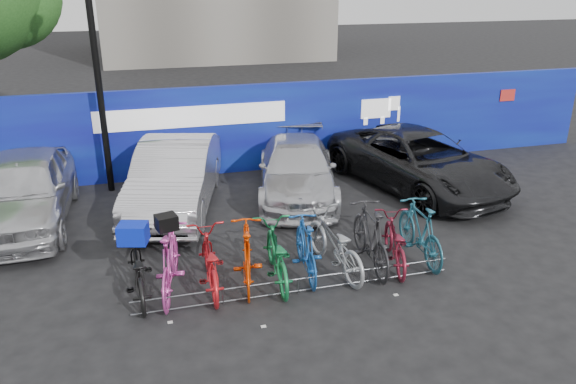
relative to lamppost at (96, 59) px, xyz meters
name	(u,v)px	position (x,y,z in m)	size (l,w,h in m)	color
ground	(289,276)	(3.20, -5.40, -3.27)	(100.00, 100.00, 0.00)	black
hoarding	(231,130)	(3.21, 0.60, -2.07)	(22.00, 0.18, 2.40)	#120980
lamppost	(96,59)	(0.00, 0.00, 0.00)	(0.25, 0.50, 6.11)	black
bike_rack	(298,285)	(3.20, -6.00, -3.11)	(5.60, 0.03, 0.30)	#595B60
car_0	(24,190)	(-1.70, -1.66, -2.48)	(1.87, 4.65, 1.58)	silver
car_1	(175,176)	(1.52, -1.59, -2.49)	(1.64, 4.72, 1.55)	silver
car_2	(297,169)	(4.48, -1.50, -2.61)	(1.84, 4.53, 1.31)	silver
car_3	(418,160)	(7.57, -1.88, -2.54)	(2.42, 5.25, 1.46)	black
bike_0	(137,269)	(0.56, -5.35, -2.77)	(0.67, 1.92, 1.01)	black
bike_1	(170,261)	(1.11, -5.37, -2.67)	(0.56, 1.99, 1.20)	#CE41A1
bike_2	(209,262)	(1.77, -5.40, -2.76)	(0.67, 1.93, 1.01)	red
bike_3	(247,255)	(2.43, -5.44, -2.70)	(0.53, 1.89, 1.14)	#EB3C04
bike_4	(276,255)	(2.95, -5.47, -2.76)	(0.69, 1.97, 1.03)	#157B3E
bike_5	(306,248)	(3.52, -5.39, -2.73)	(0.51, 1.79, 1.08)	#1A55AB
bike_6	(334,244)	(4.06, -5.39, -2.73)	(0.72, 2.05, 1.08)	#9A9DA0
bike_7	(371,237)	(4.76, -5.41, -2.67)	(0.57, 2.01, 1.21)	#29282B
bike_8	(395,242)	(5.22, -5.49, -2.80)	(0.63, 1.80, 0.95)	maroon
bike_9	(420,231)	(5.80, -5.37, -2.70)	(0.54, 1.91, 1.15)	#205E73
cargo_crate	(133,233)	(0.56, -5.35, -2.10)	(0.46, 0.35, 0.33)	#0920C2
cargo_topcase	(166,222)	(1.11, -5.37, -1.95)	(0.34, 0.30, 0.25)	black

